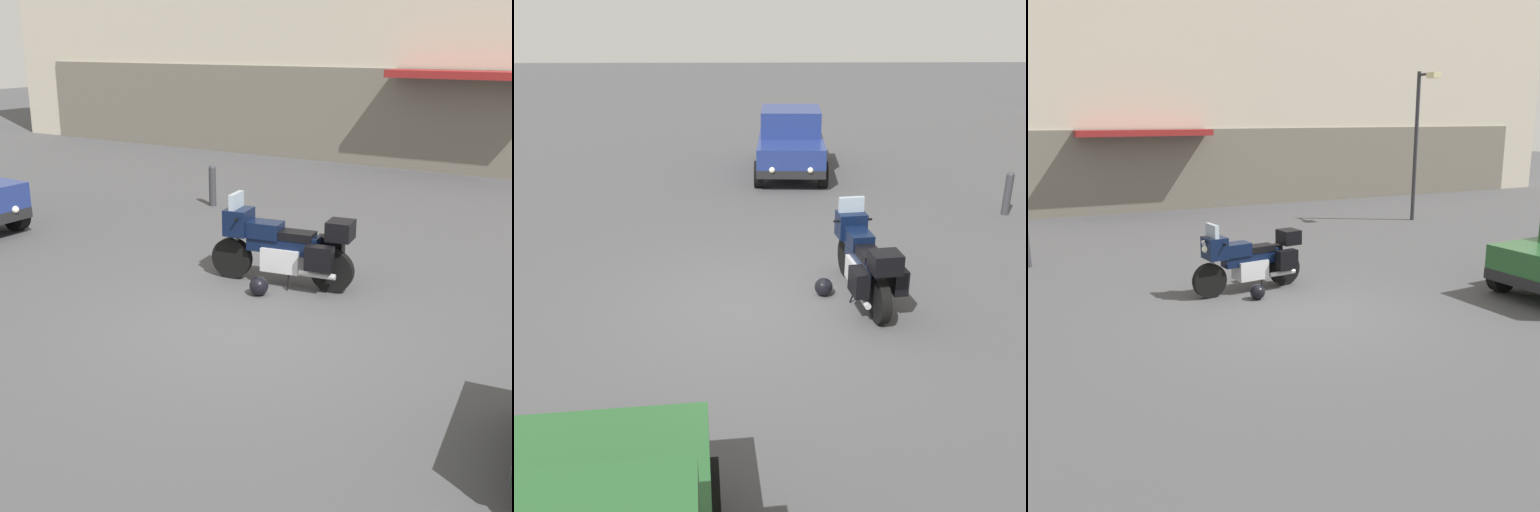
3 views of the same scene
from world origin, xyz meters
The scene contains 5 objects.
ground_plane centered at (0.00, 0.00, 0.00)m, with size 80.00×80.00×0.00m, color #424244.
motorcycle centered at (-0.29, 1.64, 0.62)m, with size 2.26×0.90×1.36m.
helmet centered at (-0.38, 1.06, 0.14)m, with size 0.28×0.28×0.28m, color black.
car_hatchback_near centered at (-7.78, 0.93, 0.81)m, with size 3.93×1.92×1.64m.
bollard_curbside centered at (-4.14, 5.32, 0.49)m, with size 0.16×0.16×0.93m.
Camera 2 is at (7.90, 0.06, 4.14)m, focal length 42.16 mm.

